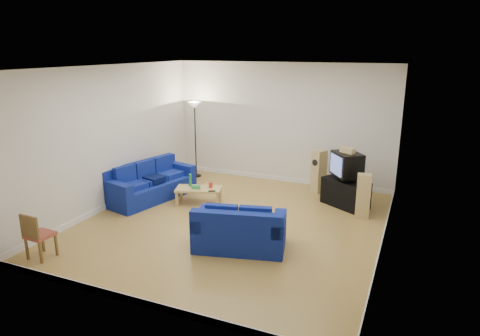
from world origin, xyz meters
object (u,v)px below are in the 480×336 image
at_px(sofa_loveseat, 239,233).
at_px(tv_stand, 345,193).
at_px(sofa_three_seat, 149,185).
at_px(television, 347,164).
at_px(coffee_table, 199,190).

height_order(sofa_loveseat, tv_stand, sofa_loveseat).
relative_size(sofa_three_seat, television, 2.74).
bearing_deg(sofa_loveseat, coffee_table, 121.68).
distance_m(sofa_three_seat, television, 4.73).
xyz_separation_m(coffee_table, television, (3.18, 1.21, 0.67)).
height_order(tv_stand, television, television).
xyz_separation_m(tv_stand, television, (-0.02, 0.01, 0.68)).
distance_m(sofa_three_seat, coffee_table, 1.30).
distance_m(sofa_three_seat, sofa_loveseat, 3.51).
xyz_separation_m(sofa_loveseat, coffee_table, (-1.81, 1.79, 0.02)).
bearing_deg(sofa_three_seat, sofa_loveseat, 75.56).
relative_size(tv_stand, television, 1.18).
distance_m(tv_stand, television, 0.68).
bearing_deg(tv_stand, television, -177.23).
height_order(coffee_table, television, television).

